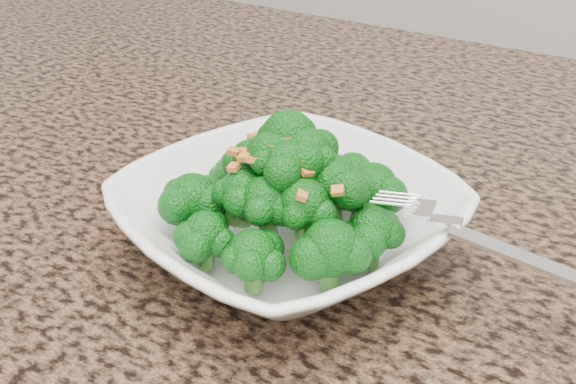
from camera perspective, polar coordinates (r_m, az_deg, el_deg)
The scene contains 5 objects.
granite_counter at distance 0.47m, azimuth 9.69°, elevation -10.71°, with size 1.64×1.04×0.03m, color brown.
bowl at distance 0.49m, azimuth 0.00°, elevation -2.37°, with size 0.22×0.22×0.05m, color white.
broccoli_pile at distance 0.46m, azimuth 0.00°, elevation 3.72°, with size 0.19×0.19×0.06m, color #0A5E0E, non-canonical shape.
garlic_topping at distance 0.45m, azimuth 0.00°, elevation 7.69°, with size 0.11×0.11×0.01m, color orange, non-canonical shape.
fork at distance 0.44m, azimuth 12.74°, elevation -2.39°, with size 0.17×0.03×0.01m, color silver, non-canonical shape.
Camera 1 is at (0.11, -0.04, 1.19)m, focal length 45.00 mm.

